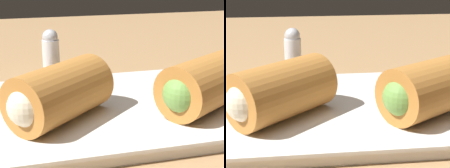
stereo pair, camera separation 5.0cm
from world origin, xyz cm
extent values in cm
cube|color=#A87F54|center=(0.00, 0.00, 1.00)|extent=(180.00, 140.00, 2.00)
cube|color=white|center=(-0.18, -1.59, 2.60)|extent=(33.03, 20.22, 1.20)
cube|color=white|center=(-0.18, -1.59, 3.35)|extent=(34.36, 21.03, 0.30)
cylinder|color=#B77533|center=(-5.92, -4.38, 6.23)|extent=(11.06, 10.67, 5.46)
sphere|color=beige|center=(-9.03, -7.13, 6.23)|extent=(3.55, 3.55, 3.55)
cylinder|color=#B77533|center=(8.53, -5.39, 6.23)|extent=(11.33, 9.79, 5.46)
sphere|color=#6B9E47|center=(4.97, -7.52, 6.23)|extent=(3.55, 3.55, 3.55)
cylinder|color=silver|center=(-4.87, 15.75, 4.51)|extent=(2.49, 2.49, 5.01)
sphere|color=#B7B7BC|center=(-4.87, 15.75, 7.45)|extent=(2.24, 2.24, 2.24)
camera|label=1|loc=(-9.41, -37.48, 18.34)|focal=60.00mm
camera|label=2|loc=(-4.49, -38.40, 18.34)|focal=60.00mm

